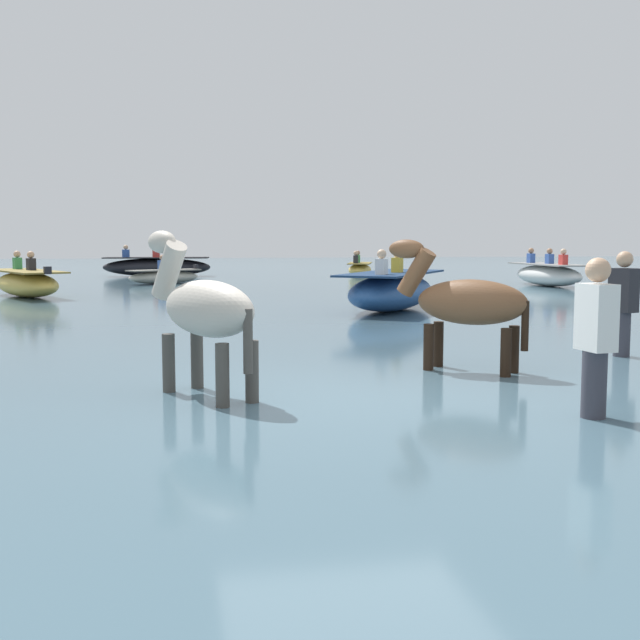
{
  "coord_description": "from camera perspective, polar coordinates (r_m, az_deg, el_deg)",
  "views": [
    {
      "loc": [
        -1.66,
        -7.04,
        1.77
      ],
      "look_at": [
        0.05,
        2.1,
        0.83
      ],
      "focal_mm": 44.62,
      "sensor_mm": 36.0,
      "label": 1
    }
  ],
  "objects": [
    {
      "name": "ground_plane",
      "position": [
        7.45,
        2.63,
        -7.98
      ],
      "size": [
        120.0,
        120.0,
        0.0
      ],
      "primitive_type": "plane",
      "color": "gray"
    },
    {
      "name": "water_surface",
      "position": [
        17.19,
        -5.01,
        0.42
      ],
      "size": [
        90.0,
        90.0,
        0.33
      ],
      "primitive_type": "cube",
      "color": "#476675",
      "rests_on": "ground"
    },
    {
      "name": "horse_lead_pinto",
      "position": [
        7.37,
        -8.33,
        0.5
      ],
      "size": [
        1.12,
        1.62,
        1.86
      ],
      "color": "beige",
      "rests_on": "ground"
    },
    {
      "name": "horse_trailing_bay",
      "position": [
        8.84,
        10.39,
        1.01
      ],
      "size": [
        1.43,
        1.27,
        1.77
      ],
      "color": "brown",
      "rests_on": "ground"
    },
    {
      "name": "boat_distant_east",
      "position": [
        16.29,
        5.17,
        2.08
      ],
      "size": [
        3.15,
        3.83,
        1.26
      ],
      "color": "#28518E",
      "rests_on": "water_surface"
    },
    {
      "name": "boat_mid_channel",
      "position": [
        31.41,
        2.87,
        3.67
      ],
      "size": [
        1.57,
        2.66,
        1.01
      ],
      "color": "gold",
      "rests_on": "water_surface"
    },
    {
      "name": "boat_far_inshore",
      "position": [
        25.75,
        16.05,
        3.16
      ],
      "size": [
        1.23,
        3.6,
        1.17
      ],
      "color": "silver",
      "rests_on": "water_surface"
    },
    {
      "name": "boat_mid_outer",
      "position": [
        26.4,
        -11.12,
        3.09
      ],
      "size": [
        2.55,
        1.86,
        0.94
      ],
      "color": "#B2AD9E",
      "rests_on": "water_surface"
    },
    {
      "name": "boat_distant_west",
      "position": [
        21.34,
        -20.28,
        2.49
      ],
      "size": [
        2.55,
        3.62,
        1.15
      ],
      "color": "gold",
      "rests_on": "water_surface"
    },
    {
      "name": "boat_far_offshore",
      "position": [
        31.81,
        -11.63,
        3.77
      ],
      "size": [
        4.29,
        1.73,
        1.23
      ],
      "color": "black",
      "rests_on": "water_surface"
    },
    {
      "name": "person_wading_mid",
      "position": [
        6.79,
        19.13,
        -2.18
      ],
      "size": [
        0.23,
        0.34,
        1.63
      ],
      "color": "#383842",
      "rests_on": "ground"
    },
    {
      "name": "person_onlooker_right",
      "position": [
        10.49,
        20.89,
        0.47
      ],
      "size": [
        0.29,
        0.37,
        1.63
      ],
      "color": "#383842",
      "rests_on": "ground"
    }
  ]
}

